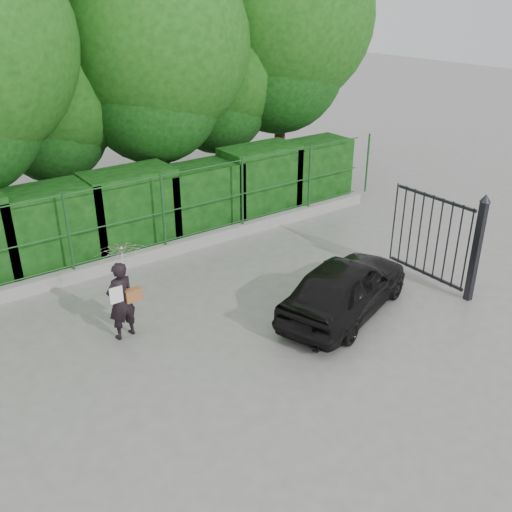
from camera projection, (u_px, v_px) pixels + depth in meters
ground at (261, 345)px, 10.61m from camera, size 80.00×80.00×0.00m
kerb at (151, 254)px, 13.85m from camera, size 14.00×0.25×0.30m
fence at (156, 212)px, 13.52m from camera, size 14.13×0.06×1.80m
hedge at (126, 211)px, 14.16m from camera, size 14.20×1.20×2.10m
trees at (122, 47)px, 14.91m from camera, size 17.10×6.15×8.08m
gate at (457, 241)px, 12.01m from camera, size 0.22×2.33×2.36m
woman at (123, 277)px, 10.44m from camera, size 0.98×1.00×1.84m
car at (345, 286)px, 11.41m from camera, size 3.83×2.51×1.21m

